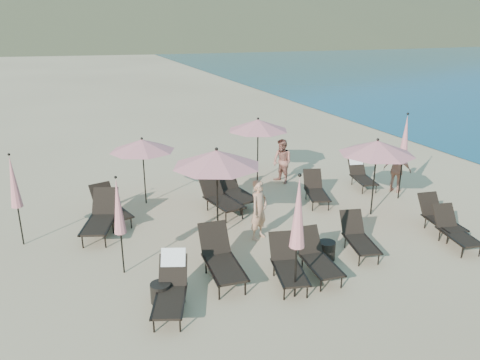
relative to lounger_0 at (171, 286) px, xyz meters
name	(u,v)px	position (x,y,z in m)	size (l,w,h in m)	color
ground	(326,263)	(3.89, 0.47, -0.48)	(800.00, 800.00, 0.00)	#D6BA8C
lounger_0	(171,286)	(0.00, 0.00, 0.00)	(1.08, 1.72, 1.01)	black
lounger_1	(221,258)	(1.31, 0.73, 0.01)	(0.79, 1.86, 1.05)	black
lounger_2	(287,264)	(2.65, 0.07, -0.06)	(0.92, 1.68, 0.91)	black
lounger_3	(317,257)	(3.42, 0.12, -0.06)	(0.71, 1.62, 0.91)	black
lounger_4	(358,237)	(4.93, 0.69, -0.07)	(0.92, 1.63, 0.89)	black
lounger_5	(440,217)	(7.73, 0.92, -0.06)	(0.81, 1.65, 0.91)	black
lounger_6	(101,217)	(-1.00, 4.09, 0.01)	(1.26, 1.98, 1.06)	black
lounger_7	(110,207)	(-0.68, 4.84, -0.02)	(1.09, 1.82, 0.98)	black
lounger_8	(233,187)	(3.14, 4.92, 0.07)	(0.97, 1.93, 1.15)	black
lounger_9	(220,197)	(2.51, 4.40, 0.00)	(1.02, 1.90, 1.03)	black
lounger_10	(316,189)	(5.63, 4.07, -0.06)	(1.04, 1.69, 0.91)	black
lounger_11	(361,173)	(7.88, 4.87, -0.02)	(0.88, 1.65, 0.98)	black
lounger_12	(455,230)	(7.50, 0.14, -0.07)	(0.87, 1.63, 0.89)	black
umbrella_open_0	(217,158)	(1.91, 2.78, 1.72)	(2.32, 2.32, 2.50)	black
umbrella_open_1	(377,147)	(6.70, 2.58, 1.60)	(2.19, 2.19, 2.36)	black
umbrella_open_2	(142,145)	(0.52, 5.91, 1.43)	(2.01, 2.01, 2.16)	black
umbrella_open_3	(258,125)	(4.73, 6.72, 1.58)	(2.16, 2.16, 2.33)	black
umbrella_closed_0	(298,213)	(2.51, -0.57, 1.43)	(0.32, 0.32, 2.75)	black
umbrella_closed_1	(405,140)	(8.35, 3.38, 1.50)	(0.33, 0.33, 2.84)	black
umbrella_closed_2	(13,182)	(-2.99, 4.14, 1.24)	(0.29, 0.29, 2.48)	black
umbrella_closed_3	(118,207)	(-0.73, 1.74, 1.17)	(0.28, 0.28, 2.37)	black
side_table_0	(161,293)	(-0.17, 0.25, -0.27)	(0.43, 0.43, 0.42)	black
side_table_1	(327,250)	(4.00, 0.64, -0.25)	(0.43, 0.43, 0.46)	black
beachgoer_a	(259,210)	(2.90, 2.29, 0.33)	(0.59, 0.39, 1.63)	tan
beachgoer_b	(282,162)	(5.45, 6.16, 0.31)	(0.77, 0.60, 1.59)	#A16353
beachgoer_c	(397,170)	(8.67, 3.95, 0.29)	(0.90, 0.38, 1.54)	tan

